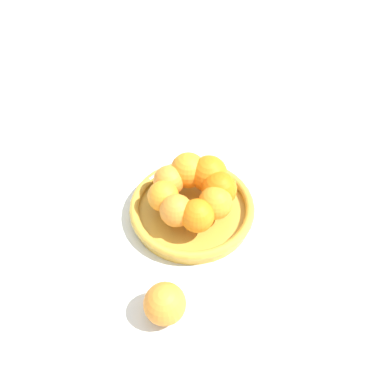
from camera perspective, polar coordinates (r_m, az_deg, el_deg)
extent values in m
plane|color=silver|center=(0.85, 0.00, -3.26)|extent=(4.00, 4.00, 0.00)
cylinder|color=gold|center=(0.84, 0.00, -2.92)|extent=(0.27, 0.27, 0.02)
torus|color=gold|center=(0.83, 0.00, -2.13)|extent=(0.28, 0.28, 0.02)
sphere|color=orange|center=(0.82, 2.58, 2.78)|extent=(0.08, 0.08, 0.08)
sphere|color=orange|center=(0.83, -0.57, 3.32)|extent=(0.08, 0.08, 0.08)
sphere|color=orange|center=(0.82, -3.57, 1.71)|extent=(0.07, 0.07, 0.07)
sphere|color=orange|center=(0.79, -4.41, -0.66)|extent=(0.07, 0.07, 0.07)
sphere|color=orange|center=(0.77, -2.43, -2.83)|extent=(0.07, 0.07, 0.07)
sphere|color=orange|center=(0.76, 0.81, -3.63)|extent=(0.07, 0.07, 0.07)
sphere|color=orange|center=(0.78, 3.58, -1.65)|extent=(0.07, 0.07, 0.07)
sphere|color=orange|center=(0.80, 4.16, 0.45)|extent=(0.08, 0.08, 0.08)
sphere|color=orange|center=(0.70, -4.17, -16.60)|extent=(0.08, 0.08, 0.08)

